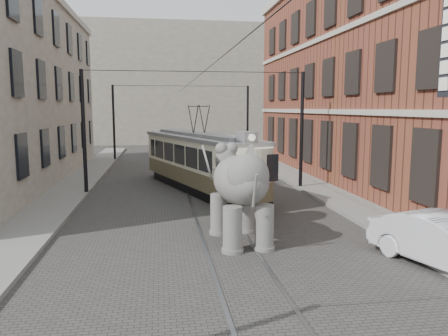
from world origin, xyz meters
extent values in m
plane|color=#3D3A38|center=(0.00, 0.00, 0.00)|extent=(120.00, 120.00, 0.00)
cube|color=slate|center=(6.00, 0.00, 0.07)|extent=(2.00, 60.00, 0.15)
cube|color=slate|center=(-6.50, 0.00, 0.07)|extent=(2.00, 60.00, 0.15)
cube|color=brown|center=(11.00, 9.00, 6.00)|extent=(8.00, 26.00, 12.00)
cube|color=gray|center=(0.00, 40.00, 7.00)|extent=(28.00, 10.00, 14.00)
imported|color=silver|center=(5.38, -5.53, 0.69)|extent=(2.78, 4.46, 1.39)
camera|label=1|loc=(-2.01, -15.66, 4.17)|focal=35.09mm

